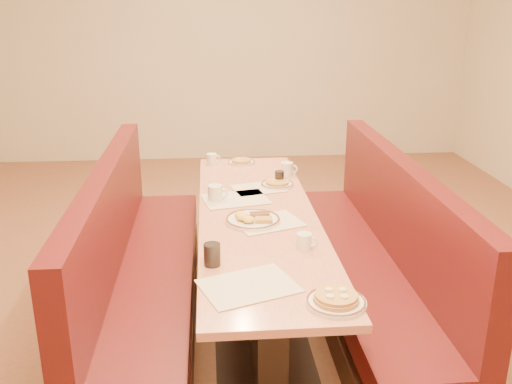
{
  "coord_description": "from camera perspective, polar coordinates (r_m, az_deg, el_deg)",
  "views": [
    {
      "loc": [
        -0.28,
        -3.17,
        1.99
      ],
      "look_at": [
        0.0,
        0.12,
        0.85
      ],
      "focal_mm": 40.0,
      "sensor_mm": 36.0,
      "label": 1
    }
  ],
  "objects": [
    {
      "name": "coffee_mug_a",
      "position": [
        2.96,
        4.9,
        -4.89
      ],
      "size": [
        0.11,
        0.08,
        0.08
      ],
      "rotation": [
        0.0,
        0.0,
        -0.3
      ],
      "color": "white",
      "rests_on": "diner_table"
    },
    {
      "name": "coffee_mug_c",
      "position": [
        4.16,
        3.15,
        2.34
      ],
      "size": [
        0.13,
        0.09,
        0.1
      ],
      "rotation": [
        0.0,
        0.0,
        -0.23
      ],
      "color": "white",
      "rests_on": "diner_table"
    },
    {
      "name": "placemat_far_left",
      "position": [
        3.67,
        -2.07,
        -0.7
      ],
      "size": [
        0.46,
        0.38,
        0.0
      ],
      "primitive_type": "cube",
      "rotation": [
        0.0,
        0.0,
        0.21
      ],
      "color": "#FAE3C4",
      "rests_on": "diner_table"
    },
    {
      "name": "placemat_far_right",
      "position": [
        3.87,
        0.27,
        0.38
      ],
      "size": [
        0.4,
        0.34,
        0.0
      ],
      "primitive_type": "cube",
      "rotation": [
        0.0,
        0.0,
        0.27
      ],
      "color": "#FAE3C4",
      "rests_on": "diner_table"
    },
    {
      "name": "booth_left",
      "position": [
        3.6,
        -11.66,
        -8.35
      ],
      "size": [
        0.55,
        2.5,
        1.05
      ],
      "color": "#4C3326",
      "rests_on": "ground"
    },
    {
      "name": "soda_tumbler_near",
      "position": [
        2.78,
        -4.41,
        -6.27
      ],
      "size": [
        0.08,
        0.08,
        0.11
      ],
      "color": "black",
      "rests_on": "diner_table"
    },
    {
      "name": "extra_plate_far",
      "position": [
        4.45,
        -1.47,
        3.04
      ],
      "size": [
        0.22,
        0.22,
        0.04
      ],
      "rotation": [
        0.0,
        0.0,
        0.27
      ],
      "color": "white",
      "rests_on": "diner_table"
    },
    {
      "name": "ground",
      "position": [
        3.76,
        0.16,
        -12.98
      ],
      "size": [
        8.0,
        8.0,
        0.0
      ],
      "primitive_type": "plane",
      "color": "#9E6647",
      "rests_on": "ground"
    },
    {
      "name": "pancake_plate",
      "position": [
        2.48,
        8.0,
        -10.66
      ],
      "size": [
        0.26,
        0.26,
        0.06
      ],
      "rotation": [
        0.0,
        0.0,
        0.24
      ],
      "color": "white",
      "rests_on": "diner_table"
    },
    {
      "name": "diner_table",
      "position": [
        3.57,
        0.17,
        -7.88
      ],
      "size": [
        0.7,
        2.5,
        0.75
      ],
      "color": "black",
      "rests_on": "ground"
    },
    {
      "name": "booth_right",
      "position": [
        3.71,
        11.61,
        -7.46
      ],
      "size": [
        0.55,
        2.5,
        1.05
      ],
      "color": "#4C3326",
      "rests_on": "ground"
    },
    {
      "name": "soda_tumbler_mid",
      "position": [
        3.98,
        2.35,
        1.49
      ],
      "size": [
        0.06,
        0.06,
        0.09
      ],
      "color": "black",
      "rests_on": "diner_table"
    },
    {
      "name": "extra_plate_mid",
      "position": [
        3.93,
        2.12,
        0.83
      ],
      "size": [
        0.23,
        0.23,
        0.05
      ],
      "rotation": [
        0.0,
        0.0,
        0.12
      ],
      "color": "white",
      "rests_on": "diner_table"
    },
    {
      "name": "eggs_plate",
      "position": [
        3.3,
        -0.39,
        -2.72
      ],
      "size": [
        0.32,
        0.32,
        0.06
      ],
      "rotation": [
        0.0,
        0.0,
        -0.08
      ],
      "color": "white",
      "rests_on": "diner_table"
    },
    {
      "name": "coffee_mug_b",
      "position": [
        3.64,
        -4.05,
        -0.07
      ],
      "size": [
        0.13,
        0.09,
        0.1
      ],
      "rotation": [
        0.0,
        0.0,
        -0.29
      ],
      "color": "white",
      "rests_on": "diner_table"
    },
    {
      "name": "placemat_near_left",
      "position": [
        2.6,
        -0.75,
        -9.35
      ],
      "size": [
        0.49,
        0.43,
        0.0
      ],
      "primitive_type": "cube",
      "rotation": [
        0.0,
        0.0,
        0.35
      ],
      "color": "#FAE3C4",
      "rests_on": "diner_table"
    },
    {
      "name": "room_envelope",
      "position": [
        3.19,
        0.2,
        17.96
      ],
      "size": [
        6.04,
        8.04,
        2.82
      ],
      "color": "beige",
      "rests_on": "ground"
    },
    {
      "name": "placemat_near_right",
      "position": [
        3.29,
        1.21,
        -3.05
      ],
      "size": [
        0.44,
        0.39,
        0.0
      ],
      "primitive_type": "cube",
      "rotation": [
        0.0,
        0.0,
        0.34
      ],
      "color": "#FAE3C4",
      "rests_on": "diner_table"
    },
    {
      "name": "coffee_mug_d",
      "position": [
        4.44,
        -4.42,
        3.32
      ],
      "size": [
        0.11,
        0.08,
        0.08
      ],
      "rotation": [
        0.0,
        0.0,
        0.41
      ],
      "color": "white",
      "rests_on": "diner_table"
    }
  ]
}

